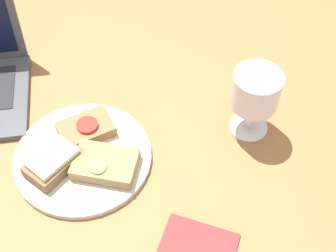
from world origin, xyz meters
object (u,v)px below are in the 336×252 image
wine_glass (256,92)px  sandwich_with_tomato (86,129)px  sandwich_with_cucumber (105,164)px  plate (83,157)px  sandwich_with_cheese (53,162)px

wine_glass → sandwich_with_tomato: bearing=175.1°
sandwich_with_cucumber → sandwich_with_tomato: bearing=109.0°
sandwich_with_cucumber → plate: bearing=138.9°
sandwich_with_cheese → sandwich_with_tomato: 9.08cm
sandwich_with_cheese → sandwich_with_tomato: (5.92, 6.88, -0.39)cm
plate → wine_glass: wine_glass is taller
sandwich_with_cheese → plate: bearing=19.5°
sandwich_with_tomato → wine_glass: wine_glass is taller
wine_glass → sandwich_with_cheese: bearing=-173.4°
plate → sandwich_with_cheese: sandwich_with_cheese is taller
sandwich_with_cucumber → sandwich_with_tomato: (-2.96, 8.56, -0.05)cm
sandwich_with_tomato → wine_glass: (30.72, -2.63, 7.56)cm
sandwich_with_cheese → sandwich_with_cucumber: sandwich_with_cheese is taller
plate → sandwich_with_tomato: (0.98, 5.13, 1.73)cm
plate → sandwich_with_cucumber: size_ratio=1.93×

